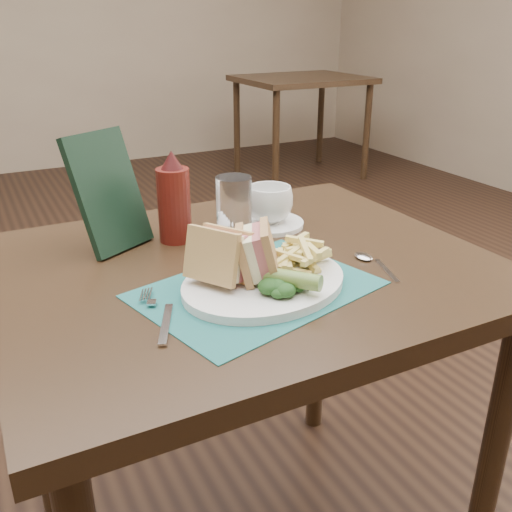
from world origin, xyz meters
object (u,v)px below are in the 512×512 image
at_px(sandwich_half_a, 211,259).
at_px(placemat, 257,289).
at_px(sandwich_half_b, 245,252).
at_px(coffee_cup, 270,204).
at_px(check_presenter, 108,192).
at_px(ketchup_bottle, 174,197).
at_px(table_main, 246,422).
at_px(table_bg_right, 300,128).
at_px(plate, 264,283).
at_px(drinking_glass, 234,208).
at_px(saucer, 269,224).

bearing_deg(sandwich_half_a, placemat, -43.00).
relative_size(sandwich_half_b, coffee_cup, 0.92).
relative_size(sandwich_half_a, check_presenter, 0.41).
bearing_deg(placemat, sandwich_half_a, 168.98).
bearing_deg(check_presenter, ketchup_bottle, -41.29).
height_order(table_main, sandwich_half_a, sandwich_half_a).
bearing_deg(table_bg_right, sandwich_half_b, -123.05).
xyz_separation_m(sandwich_half_b, check_presenter, (-0.15, 0.29, 0.05)).
height_order(plate, sandwich_half_b, sandwich_half_b).
bearing_deg(drinking_glass, placemat, -106.41).
xyz_separation_m(table_bg_right, sandwich_half_b, (-1.93, -2.97, 0.44)).
height_order(table_bg_right, coffee_cup, coffee_cup).
relative_size(table_bg_right, sandwich_half_b, 9.67).
height_order(sandwich_half_a, check_presenter, check_presenter).
relative_size(sandwich_half_b, saucer, 0.62).
xyz_separation_m(table_bg_right, saucer, (-1.75, -2.72, 0.38)).
distance_m(table_main, drinking_glass, 0.46).
bearing_deg(table_bg_right, placemat, -122.71).
xyz_separation_m(table_main, table_bg_right, (1.89, 2.87, 0.00)).
relative_size(saucer, coffee_cup, 1.49).
bearing_deg(sandwich_half_b, table_bg_right, 84.23).
distance_m(saucer, check_presenter, 0.35).
relative_size(sandwich_half_b, ketchup_bottle, 0.50).
relative_size(table_main, placemat, 2.36).
relative_size(table_main, sandwich_half_b, 9.67).
relative_size(table_bg_right, sandwich_half_a, 9.38).
distance_m(coffee_cup, ketchup_bottle, 0.22).
xyz_separation_m(sandwich_half_a, saucer, (0.24, 0.25, -0.06)).
bearing_deg(saucer, placemat, -122.31).
distance_m(table_main, sandwich_half_b, 0.45).
height_order(sandwich_half_b, saucer, sandwich_half_b).
xyz_separation_m(placemat, coffee_cup, (0.17, 0.27, 0.05)).
height_order(sandwich_half_a, coffee_cup, sandwich_half_a).
bearing_deg(sandwich_half_a, drinking_glass, 24.93).
bearing_deg(coffee_cup, placemat, -122.31).
bearing_deg(sandwich_half_a, saucer, 14.08).
bearing_deg(saucer, sandwich_half_a, -133.93).
height_order(placemat, ketchup_bottle, ketchup_bottle).
xyz_separation_m(sandwich_half_b, drinking_glass, (0.08, 0.22, 0.00)).
bearing_deg(ketchup_bottle, placemat, -81.34).
bearing_deg(plate, coffee_cup, 43.85).
xyz_separation_m(plate, coffee_cup, (0.15, 0.27, 0.04)).
distance_m(coffee_cup, check_presenter, 0.34).
bearing_deg(placemat, drinking_glass, 73.59).
bearing_deg(ketchup_bottle, drinking_glass, -21.24).
height_order(sandwich_half_a, sandwich_half_b, sandwich_half_a).
relative_size(sandwich_half_b, check_presenter, 0.40).
bearing_deg(drinking_glass, plate, -103.12).
bearing_deg(sandwich_half_b, placemat, -25.32).
distance_m(sandwich_half_a, coffee_cup, 0.35).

